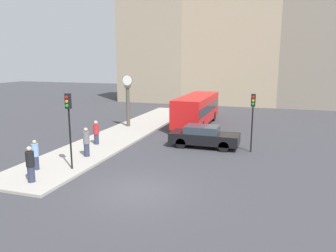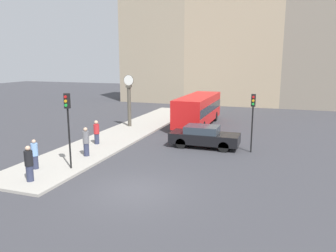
{
  "view_description": "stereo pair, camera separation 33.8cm",
  "coord_description": "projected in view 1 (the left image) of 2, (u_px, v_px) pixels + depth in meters",
  "views": [
    {
      "loc": [
        5.48,
        -12.49,
        5.67
      ],
      "look_at": [
        -1.0,
        7.34,
        1.45
      ],
      "focal_mm": 35.0,
      "sensor_mm": 36.0,
      "label": 1
    },
    {
      "loc": [
        5.8,
        -12.39,
        5.67
      ],
      "look_at": [
        -1.0,
        7.34,
        1.45
      ],
      "focal_mm": 35.0,
      "sensor_mm": 36.0,
      "label": 2
    }
  ],
  "objects": [
    {
      "name": "building_row",
      "position": [
        233.0,
        41.0,
        41.34
      ],
      "size": [
        30.26,
        5.0,
        18.12
      ],
      "color": "gray",
      "rests_on": "ground_plane"
    },
    {
      "name": "pedestrian_red_top",
      "position": [
        96.0,
        133.0,
        21.75
      ],
      "size": [
        0.37,
        0.37,
        1.6
      ],
      "color": "#2D334C",
      "rests_on": "sidewalk_corner"
    },
    {
      "name": "ground_plane",
      "position": [
        138.0,
        191.0,
        14.43
      ],
      "size": [
        120.0,
        120.0,
        0.0
      ],
      "primitive_type": "plane",
      "color": "#38383D"
    },
    {
      "name": "sidewalk_corner",
      "position": [
        128.0,
        131.0,
        26.19
      ],
      "size": [
        3.88,
        25.69,
        0.13
      ],
      "primitive_type": "cube",
      "color": "#A39E93",
      "rests_on": "ground_plane"
    },
    {
      "name": "street_clock",
      "position": [
        128.0,
        101.0,
        27.45
      ],
      "size": [
        0.91,
        0.39,
        4.33
      ],
      "color": "#4C473D",
      "rests_on": "sidewalk_corner"
    },
    {
      "name": "sedan_car",
      "position": [
        204.0,
        136.0,
        21.55
      ],
      "size": [
        4.5,
        1.75,
        1.43
      ],
      "color": "black",
      "rests_on": "ground_plane"
    },
    {
      "name": "pedestrian_blue_stripe",
      "position": [
        35.0,
        155.0,
        16.71
      ],
      "size": [
        0.34,
        0.34,
        1.56
      ],
      "color": "#2D334C",
      "rests_on": "sidewalk_corner"
    },
    {
      "name": "traffic_light_near",
      "position": [
        69.0,
        116.0,
        16.42
      ],
      "size": [
        0.26,
        0.24,
        3.91
      ],
      "color": "black",
      "rests_on": "sidewalk_corner"
    },
    {
      "name": "pedestrian_grey_jacket",
      "position": [
        86.0,
        142.0,
        19.0
      ],
      "size": [
        0.37,
        0.37,
        1.71
      ],
      "color": "#2D334C",
      "rests_on": "sidewalk_corner"
    },
    {
      "name": "pedestrian_black_jacket",
      "position": [
        30.0,
        164.0,
        14.98
      ],
      "size": [
        0.38,
        0.38,
        1.69
      ],
      "color": "#2D334C",
      "rests_on": "sidewalk_corner"
    },
    {
      "name": "bus_distant",
      "position": [
        197.0,
        109.0,
        28.56
      ],
      "size": [
        2.34,
        8.46,
        2.62
      ],
      "color": "red",
      "rests_on": "ground_plane"
    },
    {
      "name": "traffic_light_far",
      "position": [
        253.0,
        111.0,
        20.04
      ],
      "size": [
        0.26,
        0.24,
        3.65
      ],
      "color": "black",
      "rests_on": "ground_plane"
    }
  ]
}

